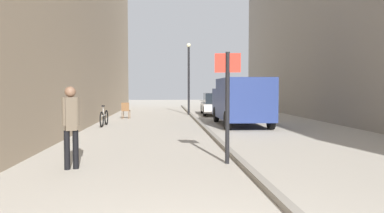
{
  "coord_description": "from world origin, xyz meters",
  "views": [
    {
      "loc": [
        -0.19,
        -2.93,
        1.76
      ],
      "look_at": [
        0.79,
        9.42,
        1.13
      ],
      "focal_mm": 33.36,
      "sensor_mm": 36.0,
      "label": 1
    }
  ],
  "objects_px": {
    "delivery_van": "(241,100)",
    "lamp_post": "(189,74)",
    "pedestrian_main_foreground": "(71,122)",
    "parked_car": "(216,104)",
    "cafe_chair_near_window": "(126,109)",
    "street_sign_post": "(227,98)",
    "bicycle_leaning": "(104,118)"
  },
  "relations": [
    {
      "from": "pedestrian_main_foreground",
      "to": "lamp_post",
      "type": "height_order",
      "value": "lamp_post"
    },
    {
      "from": "bicycle_leaning",
      "to": "parked_car",
      "type": "bearing_deg",
      "value": 49.08
    },
    {
      "from": "lamp_post",
      "to": "cafe_chair_near_window",
      "type": "relative_size",
      "value": 5.06
    },
    {
      "from": "delivery_van",
      "to": "street_sign_post",
      "type": "xyz_separation_m",
      "value": [
        -2.18,
        -8.43,
        0.34
      ]
    },
    {
      "from": "parked_car",
      "to": "bicycle_leaning",
      "type": "distance_m",
      "value": 9.14
    },
    {
      "from": "parked_car",
      "to": "cafe_chair_near_window",
      "type": "distance_m",
      "value": 6.26
    },
    {
      "from": "parked_car",
      "to": "street_sign_post",
      "type": "bearing_deg",
      "value": -94.16
    },
    {
      "from": "delivery_van",
      "to": "bicycle_leaning",
      "type": "xyz_separation_m",
      "value": [
        -6.43,
        0.23,
        -0.82
      ]
    },
    {
      "from": "street_sign_post",
      "to": "lamp_post",
      "type": "relative_size",
      "value": 0.55
    },
    {
      "from": "street_sign_post",
      "to": "cafe_chair_near_window",
      "type": "distance_m",
      "value": 13.22
    },
    {
      "from": "delivery_van",
      "to": "lamp_post",
      "type": "height_order",
      "value": "lamp_post"
    },
    {
      "from": "bicycle_leaning",
      "to": "cafe_chair_near_window",
      "type": "xyz_separation_m",
      "value": [
        0.57,
        4.0,
        0.17
      ]
    },
    {
      "from": "pedestrian_main_foreground",
      "to": "bicycle_leaning",
      "type": "height_order",
      "value": "pedestrian_main_foreground"
    },
    {
      "from": "parked_car",
      "to": "street_sign_post",
      "type": "distance_m",
      "value": 15.48
    },
    {
      "from": "parked_car",
      "to": "bicycle_leaning",
      "type": "bearing_deg",
      "value": -129.85
    },
    {
      "from": "delivery_van",
      "to": "parked_car",
      "type": "xyz_separation_m",
      "value": [
        -0.2,
        6.91,
        -0.49
      ]
    },
    {
      "from": "lamp_post",
      "to": "delivery_van",
      "type": "bearing_deg",
      "value": -74.54
    },
    {
      "from": "lamp_post",
      "to": "parked_car",
      "type": "bearing_deg",
      "value": -8.39
    },
    {
      "from": "bicycle_leaning",
      "to": "street_sign_post",
      "type": "bearing_deg",
      "value": -61.71
    },
    {
      "from": "parked_car",
      "to": "cafe_chair_near_window",
      "type": "xyz_separation_m",
      "value": [
        -5.66,
        -2.67,
        -0.17
      ]
    },
    {
      "from": "lamp_post",
      "to": "pedestrian_main_foreground",
      "type": "bearing_deg",
      "value": -103.03
    },
    {
      "from": "bicycle_leaning",
      "to": "cafe_chair_near_window",
      "type": "bearing_deg",
      "value": 83.95
    },
    {
      "from": "pedestrian_main_foreground",
      "to": "parked_car",
      "type": "height_order",
      "value": "pedestrian_main_foreground"
    },
    {
      "from": "lamp_post",
      "to": "cafe_chair_near_window",
      "type": "bearing_deg",
      "value": -142.85
    },
    {
      "from": "delivery_van",
      "to": "cafe_chair_near_window",
      "type": "relative_size",
      "value": 5.49
    },
    {
      "from": "delivery_van",
      "to": "bicycle_leaning",
      "type": "height_order",
      "value": "delivery_van"
    },
    {
      "from": "pedestrian_main_foreground",
      "to": "parked_car",
      "type": "distance_m",
      "value": 16.57
    },
    {
      "from": "street_sign_post",
      "to": "lamp_post",
      "type": "distance_m",
      "value": 15.64
    },
    {
      "from": "cafe_chair_near_window",
      "to": "parked_car",
      "type": "bearing_deg",
      "value": 32.17
    },
    {
      "from": "street_sign_post",
      "to": "lamp_post",
      "type": "xyz_separation_m",
      "value": [
        0.19,
        15.6,
        1.18
      ]
    },
    {
      "from": "street_sign_post",
      "to": "cafe_chair_near_window",
      "type": "xyz_separation_m",
      "value": [
        -3.68,
        12.66,
        -1.0
      ]
    },
    {
      "from": "pedestrian_main_foreground",
      "to": "delivery_van",
      "type": "distance_m",
      "value": 10.41
    }
  ]
}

